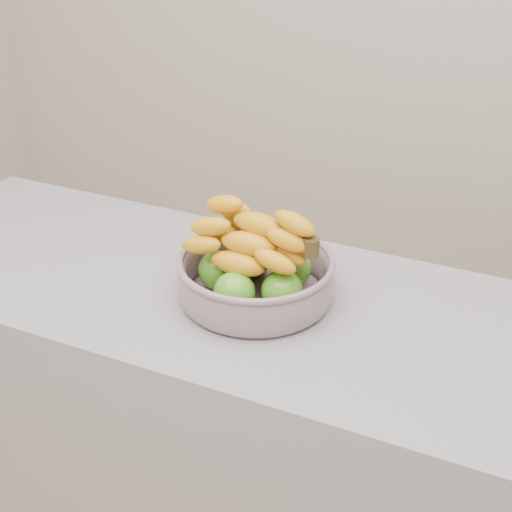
{
  "coord_description": "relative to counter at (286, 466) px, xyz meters",
  "views": [
    {
      "loc": [
        0.45,
        -0.62,
        1.7
      ],
      "look_at": [
        -0.08,
        0.52,
        1.0
      ],
      "focal_mm": 50.0,
      "sensor_mm": 36.0,
      "label": 1
    }
  ],
  "objects": [
    {
      "name": "counter",
      "position": [
        0.0,
        0.0,
        0.0
      ],
      "size": [
        2.0,
        0.6,
        0.9
      ],
      "primitive_type": "cube",
      "color": "gray",
      "rests_on": "ground"
    },
    {
      "name": "fruit_bowl",
      "position": [
        -0.08,
        0.0,
        0.51
      ],
      "size": [
        0.33,
        0.33,
        0.2
      ],
      "rotation": [
        0.0,
        0.0,
        -0.13
      ],
      "color": "#97A1B5",
      "rests_on": "counter"
    }
  ]
}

